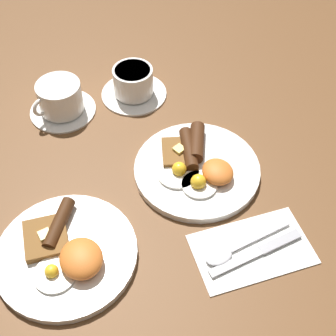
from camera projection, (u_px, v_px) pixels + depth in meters
ground_plane at (197, 172)px, 0.94m from camera, size 3.00×3.00×0.00m
breakfast_plate_near at (196, 167)px, 0.93m from camera, size 0.25×0.25×0.04m
breakfast_plate_far at (67, 253)px, 0.80m from camera, size 0.25×0.25×0.05m
teacup_near at (133, 84)px, 1.06m from camera, size 0.15×0.15×0.07m
teacup_far at (60, 100)px, 1.02m from camera, size 0.15×0.15×0.08m
napkin at (252, 249)px, 0.82m from camera, size 0.14×0.22×0.01m
knife at (261, 251)px, 0.81m from camera, size 0.02×0.18×0.01m
spoon at (228, 252)px, 0.81m from camera, size 0.04×0.17×0.01m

